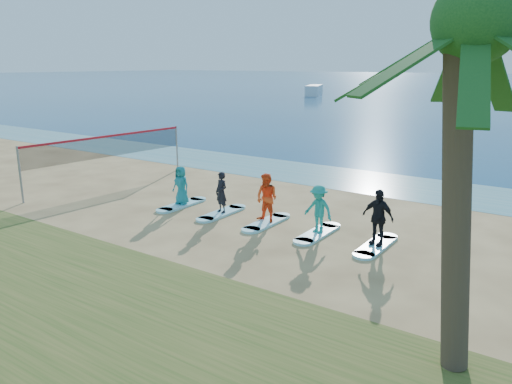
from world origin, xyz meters
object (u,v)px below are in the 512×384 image
Objects in this scene: surfboard_0 at (182,205)px; student_1 at (221,192)px; boat_offshore_a at (314,95)px; surfboard_2 at (267,223)px; volleyball_net at (108,147)px; surfboard_1 at (222,213)px; palm_tree at (476,24)px; student_2 at (267,198)px; student_3 at (318,209)px; student_0 at (181,185)px; student_4 at (378,217)px; surfboard_3 at (318,233)px; surfboard_4 at (376,246)px.

surfboard_0 is 2.34m from student_1.
surfboard_2 is at bearing -84.06° from boat_offshore_a.
volleyball_net reaches higher than boat_offshore_a.
palm_tree is at bearing -29.33° from surfboard_1.
student_2 is at bearing 0.00° from surfboard_1.
student_0 is at bearing -172.49° from student_3.
student_1 is (33.12, -69.73, 0.91)m from boat_offshore_a.
student_1 is at bearing 0.00° from surfboard_1.
surfboard_0 is at bearing -165.34° from student_1.
student_1 is at bearing 0.00° from surfboard_0.
student_4 is at bearing -81.29° from boat_offshore_a.
student_2 is at bearing 180.00° from surfboard_3.
boat_offshore_a is 5.05× the size of student_0.
palm_tree reaches higher than surfboard_3.
surfboard_3 is at bearing 14.66° from student_1.
student_4 is at bearing 4.58° from student_2.
student_0 is 0.74× the size of surfboard_2.
student_2 reaches higher than surfboard_3.
student_0 is at bearing -165.34° from student_1.
student_1 is at bearing -171.70° from student_4.
student_0 is 0.74× the size of surfboard_1.
student_3 is 2.17m from student_4.
boat_offshore_a is at bearing 113.93° from surfboard_0.
boat_offshore_a reaches higher than surfboard_2.
surfboard_4 is (2.17, 0.00, -0.90)m from student_3.
palm_tree is at bearing -31.01° from student_2.
palm_tree is 4.56× the size of student_3.
student_3 reaches higher than student_0.
volleyball_net is 5.55× the size of student_0.
boat_offshore_a is 79.15m from surfboard_3.
student_1 reaches higher than student_0.
surfboard_1 is 4.44m from student_3.
surfboard_4 is 0.99m from student_4.
surfboard_4 is at bearing 0.00° from surfboard_2.
boat_offshore_a is 80.20m from surfboard_4.
surfboard_0 is 1.17× the size of student_4.
student_2 is at bearing -5.11° from volleyball_net.
student_4 reaches higher than student_1.
volleyball_net reaches higher than surfboard_0.
surfboard_1 is (-10.10, 5.67, -6.50)m from palm_tree.
surfboard_4 is at bearing 14.66° from student_1.
student_4 reaches higher than surfboard_4.
student_2 is 0.98× the size of student_4.
palm_tree is 0.95× the size of boat_offshore_a.
student_0 is at bearing -171.70° from student_4.
student_4 is (4.34, 0.00, 0.02)m from student_2.
student_0 is 4.43m from surfboard_2.
student_2 reaches higher than student_0.
boat_offshore_a reaches higher than surfboard_0.
student_0 is 0.99× the size of student_1.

